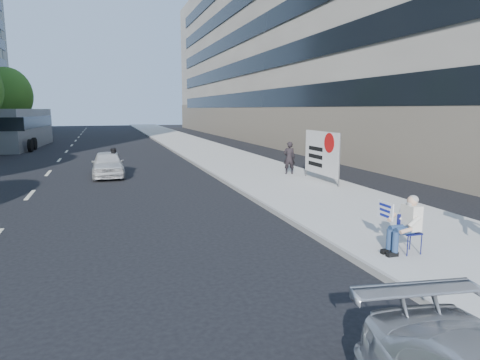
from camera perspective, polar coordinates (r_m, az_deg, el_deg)
name	(u,v)px	position (r m, az deg, el deg)	size (l,w,h in m)	color
ground	(256,238)	(11.19, 2.16, -7.79)	(160.00, 160.00, 0.00)	black
near_sidewalk	(215,154)	(31.17, -3.36, 3.50)	(5.00, 120.00, 0.15)	#AEACA3
near_building	(306,44)	(47.31, 8.84, 17.50)	(14.00, 70.00, 20.00)	gray
tree_far_e	(7,95)	(55.00, -28.63, 9.87)	(5.40, 5.40, 7.89)	#382616
seated_protester	(405,221)	(10.13, 21.17, -5.16)	(0.83, 1.12, 1.31)	navy
pedestrian_woman	(289,158)	(21.11, 6.57, 2.96)	(0.58, 0.38, 1.59)	black
protest_banner	(321,153)	(19.10, 10.81, 3.55)	(0.08, 3.06, 2.20)	#4C4C4C
white_sedan_near	(108,164)	(22.10, -17.19, 2.07)	(1.49, 3.71, 1.26)	silver
motorcycle	(115,164)	(22.09, -16.37, 2.12)	(0.76, 2.05, 1.42)	black
bus	(22,129)	(41.46, -27.10, 6.13)	(3.62, 12.24, 3.30)	slate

